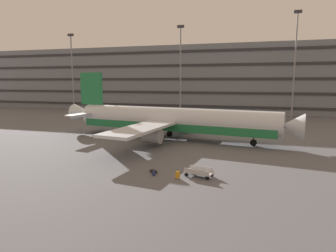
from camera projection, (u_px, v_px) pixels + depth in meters
name	position (u px, v px, depth m)	size (l,w,h in m)	color
ground_plane	(210.00, 142.00, 42.51)	(600.00, 600.00, 0.00)	#5B5B60
terminal_structure	(235.00, 79.00, 88.76)	(173.46, 22.04, 18.93)	slate
airliner	(171.00, 120.00, 44.72)	(37.60, 30.51, 10.27)	silver
light_mast_far_left	(72.00, 67.00, 87.08)	(1.80, 0.50, 22.64)	gray
light_mast_left	(180.00, 64.00, 77.70)	(1.80, 0.50, 23.34)	gray
light_mast_center_left	(295.00, 58.00, 69.66)	(1.80, 0.50, 25.26)	gray
suitcase_laid_flat	(153.00, 171.00, 28.29)	(0.83, 0.82, 0.27)	black
suitcase_silver	(178.00, 175.00, 26.55)	(0.39, 0.41, 0.82)	orange
backpack_purple	(154.00, 174.00, 27.33)	(0.39, 0.40, 0.50)	navy
baggage_cart	(199.00, 172.00, 27.13)	(3.37, 1.85, 0.82)	#B7B7BC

